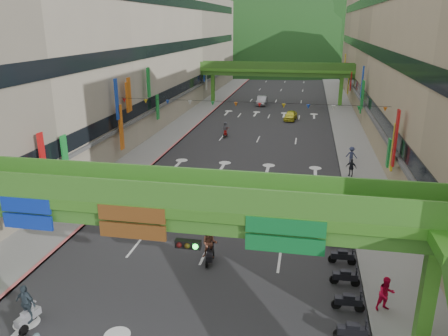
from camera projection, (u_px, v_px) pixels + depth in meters
road_slab at (266, 122)px, 62.04m from camera, size 18.00×140.00×0.02m
sidewalk_left at (191, 118)px, 63.98m from camera, size 4.00×140.00×0.15m
sidewalk_right at (346, 125)px, 60.05m from camera, size 4.00×140.00×0.15m
curb_left at (204, 119)px, 63.64m from camera, size 0.20×140.00×0.18m
curb_right at (332, 124)px, 60.39m from camera, size 0.20×140.00×0.18m
building_row_left at (136, 52)px, 62.45m from camera, size 12.80×95.00×19.00m
building_row_right at (416, 55)px, 55.69m from camera, size 12.80×95.00×19.00m
overpass_near at (190, 222)px, 18.64m from camera, size 28.00×12.27×7.10m
overpass_far at (276, 72)px, 74.33m from camera, size 28.00×2.20×7.10m
hill_left at (255, 60)px, 167.29m from camera, size 168.00×140.00×112.00m
hill_right at (358, 58)px, 178.79m from camera, size 208.00×176.00×128.00m
bunting_string at (248, 105)px, 41.52m from camera, size 26.00×0.36×0.47m
scooter_rider_mid at (210, 245)px, 25.15m from camera, size 0.97×1.60×2.17m
scooter_rider_left at (26, 306)px, 19.74m from camera, size 1.16×1.59×2.21m
scooter_rider_far at (225, 130)px, 53.50m from camera, size 0.83×1.59×1.89m
parked_scooter_row at (345, 277)px, 23.14m from camera, size 1.60×9.35×1.08m
car_silver at (262, 100)px, 74.99m from camera, size 1.61×4.55×1.50m
car_yellow at (291, 116)px, 63.02m from camera, size 2.00×4.09×1.34m
pedestrian_red at (386, 297)px, 20.86m from camera, size 1.02×0.91×1.75m
pedestrian_dark at (351, 169)px, 39.38m from camera, size 1.03×0.71×1.63m
pedestrian_blue at (351, 157)px, 42.98m from camera, size 0.91×0.74×1.69m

